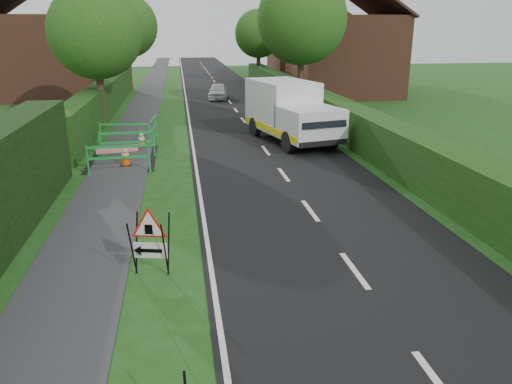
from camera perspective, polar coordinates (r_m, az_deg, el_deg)
ground at (r=8.98m, az=-2.20°, el=-13.01°), size 120.00×120.00×0.00m
road_surface at (r=43.02m, az=-4.33°, el=11.92°), size 6.00×90.00×0.02m
footpath at (r=42.94m, az=-11.82°, el=11.59°), size 2.00×90.00×0.02m
hedge_west_far at (r=30.29m, az=-16.73°, el=8.59°), size 1.00×24.00×1.80m
hedge_east at (r=25.18m, az=8.43°, el=7.34°), size 1.20×50.00×1.50m
house_west at (r=38.78m, az=-23.14°, el=14.19°), size 7.50×7.40×7.88m
house_east_a at (r=37.59m, az=9.98°, el=15.24°), size 7.50×7.40×7.88m
house_east_b at (r=51.30m, az=6.00°, el=16.12°), size 7.50×7.40×7.88m
tree_nw at (r=25.91m, az=-17.90°, el=16.98°), size 4.40×4.40×6.70m
tree_ne at (r=30.51m, az=5.27°, el=19.09°), size 5.20×5.20×7.79m
tree_fw at (r=41.81m, az=-14.62°, el=17.87°), size 4.80×4.80×7.24m
tree_fe at (r=46.21m, az=0.29°, el=17.64°), size 4.20×4.20×6.33m
triangle_sign at (r=9.88m, az=-12.29°, el=-4.98°), size 0.98×0.98×1.19m
works_van at (r=21.55m, az=3.87°, el=9.28°), size 3.36×5.85×2.51m
traffic_cone_0 at (r=21.07m, az=8.82°, el=6.31°), size 0.38×0.38×0.79m
traffic_cone_1 at (r=22.63m, az=6.51°, el=7.22°), size 0.38×0.38×0.79m
traffic_cone_2 at (r=24.40m, az=4.34°, el=8.08°), size 0.38×0.38×0.79m
traffic_cone_3 at (r=18.33m, az=-14.72°, el=4.15°), size 0.38×0.38×0.79m
traffic_cone_4 at (r=21.04m, az=-12.98°, el=6.04°), size 0.38×0.38×0.79m
ped_barrier_0 at (r=17.29m, az=-15.43°, el=4.08°), size 2.08×0.47×1.00m
ped_barrier_1 at (r=19.54m, az=-14.54°, el=5.73°), size 2.08×0.46×1.00m
ped_barrier_2 at (r=21.33m, az=-14.75°, el=6.72°), size 2.08×0.55×1.00m
ped_barrier_3 at (r=22.23m, az=-11.65°, el=7.39°), size 0.54×2.08×1.00m
redwhite_plank at (r=19.10m, az=-15.48°, el=3.43°), size 1.48×0.34×0.25m
hatchback_car at (r=35.18m, az=-4.36°, el=11.41°), size 1.72×3.31×1.08m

